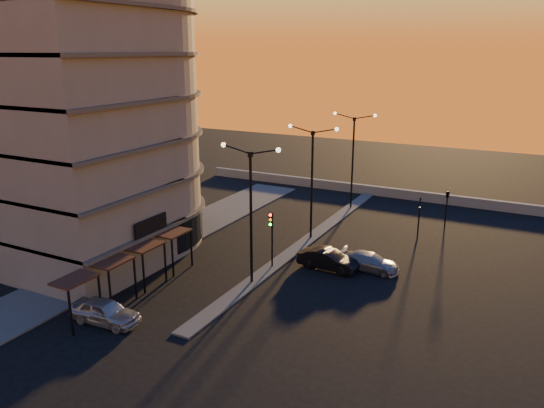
{
  "coord_description": "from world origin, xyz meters",
  "views": [
    {
      "loc": [
        16.59,
        -28.72,
        15.3
      ],
      "look_at": [
        -1.68,
        6.2,
        3.78
      ],
      "focal_mm": 35.0,
      "sensor_mm": 36.0,
      "label": 1
    }
  ],
  "objects": [
    {
      "name": "car_wagon",
      "position": [
        6.42,
        5.86,
        0.63
      ],
      "size": [
        4.44,
        2.01,
        1.26
      ],
      "primitive_type": "imported",
      "rotation": [
        0.0,
        0.0,
        1.51
      ],
      "color": "gray",
      "rests_on": "ground"
    },
    {
      "name": "building",
      "position": [
        -14.0,
        0.03,
        11.91
      ],
      "size": [
        14.35,
        17.08,
        25.0
      ],
      "color": "slate",
      "rests_on": "ground"
    },
    {
      "name": "streetlamp_near",
      "position": [
        0.0,
        0.0,
        5.59
      ],
      "size": [
        4.32,
        0.32,
        9.51
      ],
      "color": "black",
      "rests_on": "ground"
    },
    {
      "name": "car_hatchback",
      "position": [
        -4.81,
        -8.7,
        0.73
      ],
      "size": [
        4.4,
        2.01,
        1.46
      ],
      "primitive_type": "imported",
      "rotation": [
        0.0,
        0.0,
        1.64
      ],
      "color": "#A8AAB0",
      "rests_on": "ground"
    },
    {
      "name": "streetlamp_mid",
      "position": [
        0.0,
        10.0,
        5.59
      ],
      "size": [
        4.32,
        0.32,
        9.51
      ],
      "color": "black",
      "rests_on": "ground"
    },
    {
      "name": "streetlamp_far",
      "position": [
        0.0,
        20.0,
        5.59
      ],
      "size": [
        4.32,
        0.32,
        9.51
      ],
      "color": "black",
      "rests_on": "ground"
    },
    {
      "name": "car_sedan",
      "position": [
        3.69,
        4.66,
        0.73
      ],
      "size": [
        4.52,
        1.82,
        1.46
      ],
      "primitive_type": "imported",
      "rotation": [
        0.0,
        0.0,
        1.51
      ],
      "color": "black",
      "rests_on": "ground"
    },
    {
      "name": "traffic_light_main",
      "position": [
        0.0,
        2.87,
        2.89
      ],
      "size": [
        0.28,
        0.44,
        4.25
      ],
      "color": "black",
      "rests_on": "ground"
    },
    {
      "name": "signal_east_a",
      "position": [
        8.0,
        14.0,
        1.93
      ],
      "size": [
        0.13,
        0.16,
        3.6
      ],
      "color": "black",
      "rests_on": "ground"
    },
    {
      "name": "sidewalk_west",
      "position": [
        -10.5,
        4.0,
        0.06
      ],
      "size": [
        5.0,
        40.0,
        0.12
      ],
      "primitive_type": "cube",
      "color": "#464643",
      "rests_on": "ground"
    },
    {
      "name": "median",
      "position": [
        0.0,
        10.0,
        0.06
      ],
      "size": [
        1.2,
        36.0,
        0.12
      ],
      "primitive_type": "cube",
      "color": "#464643",
      "rests_on": "ground"
    },
    {
      "name": "signal_east_b",
      "position": [
        9.5,
        18.0,
        3.1
      ],
      "size": [
        0.42,
        1.99,
        3.6
      ],
      "color": "black",
      "rests_on": "ground"
    },
    {
      "name": "ground",
      "position": [
        0.0,
        0.0,
        0.0
      ],
      "size": [
        120.0,
        120.0,
        0.0
      ],
      "primitive_type": "plane",
      "color": "black",
      "rests_on": "ground"
    },
    {
      "name": "parapet",
      "position": [
        2.0,
        26.0,
        0.5
      ],
      "size": [
        44.0,
        0.5,
        1.0
      ],
      "primitive_type": "cube",
      "color": "gray",
      "rests_on": "ground"
    }
  ]
}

